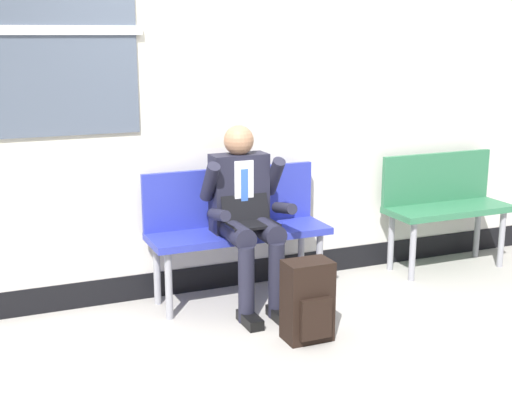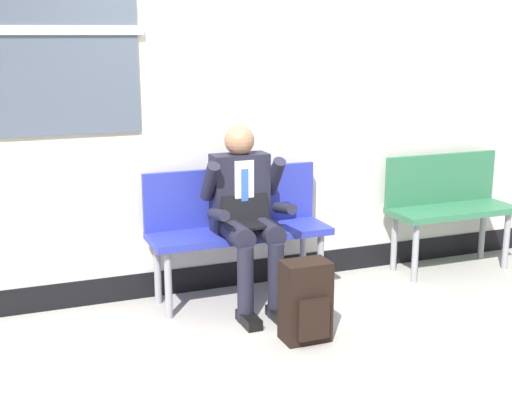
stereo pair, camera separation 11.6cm
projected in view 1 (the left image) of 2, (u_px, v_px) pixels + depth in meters
The scene contains 6 objects.
ground_plane at pixel (268, 313), 4.92m from camera, with size 18.00×18.00×0.00m, color #9E9991.
station_wall at pixel (230, 114), 5.20m from camera, with size 6.48×0.16×2.64m.
bench_with_person at pixel (235, 221), 5.10m from camera, with size 1.31×0.42×0.95m.
bench_empty at pixel (444, 200), 5.79m from camera, with size 1.04×0.42×0.94m.
person_seated at pixel (246, 212), 4.89m from camera, with size 0.57×0.70×1.27m.
backpack at pixel (308, 302), 4.43m from camera, with size 0.30×0.24×0.52m.
Camera 1 is at (-1.88, -4.20, 1.89)m, focal length 49.63 mm.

